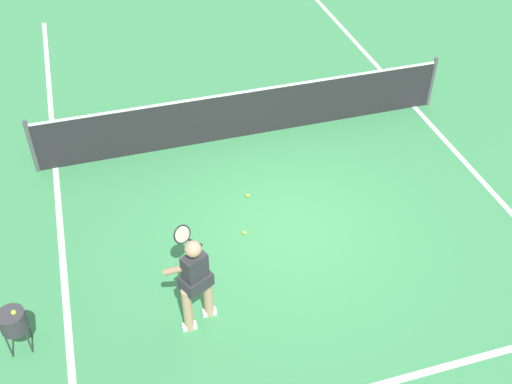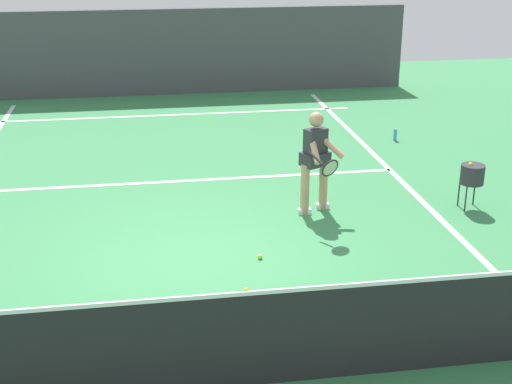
{
  "view_description": "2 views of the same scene",
  "coord_description": "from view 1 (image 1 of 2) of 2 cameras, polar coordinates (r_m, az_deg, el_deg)",
  "views": [
    {
      "loc": [
        -2.67,
        -6.92,
        7.0
      ],
      "look_at": [
        -0.6,
        0.06,
        0.84
      ],
      "focal_mm": 43.3,
      "sensor_mm": 36.0,
      "label": 1
    },
    {
      "loc": [
        0.59,
        8.42,
        4.15
      ],
      "look_at": [
        -0.75,
        0.05,
        0.94
      ],
      "focal_mm": 50.44,
      "sensor_mm": 36.0,
      "label": 2
    }
  ],
  "objects": [
    {
      "name": "ground_plane",
      "position": [
        10.2,
        3.32,
        -3.18
      ],
      "size": [
        26.27,
        26.27,
        0.0
      ],
      "primitive_type": "plane",
      "color": "#38844C"
    },
    {
      "name": "sideline_left_marking",
      "position": [
        9.89,
        -17.34,
        -7.19
      ],
      "size": [
        0.1,
        18.21,
        0.01
      ],
      "primitive_type": "cube",
      "color": "white",
      "rests_on": "ground"
    },
    {
      "name": "sideline_right_marking",
      "position": [
        11.7,
        20.52,
        0.55
      ],
      "size": [
        0.1,
        18.21,
        0.01
      ],
      "primitive_type": "cube",
      "color": "white",
      "rests_on": "ground"
    },
    {
      "name": "court_net",
      "position": [
        11.93,
        -0.9,
        7.29
      ],
      "size": [
        8.01,
        0.08,
        1.09
      ],
      "color": "#4C4C51",
      "rests_on": "ground"
    },
    {
      "name": "tennis_player",
      "position": [
        8.28,
        -5.65,
        -7.99
      ],
      "size": [
        0.68,
        1.13,
        1.55
      ],
      "color": "tan",
      "rests_on": "ground"
    },
    {
      "name": "tennis_ball_near",
      "position": [
        10.71,
        -0.77,
        -0.33
      ],
      "size": [
        0.07,
        0.07,
        0.07
      ],
      "primitive_type": "sphere",
      "color": "#D1E533",
      "rests_on": "ground"
    },
    {
      "name": "tennis_ball_mid",
      "position": [
        10.03,
        -1.08,
        -3.78
      ],
      "size": [
        0.07,
        0.07,
        0.07
      ],
      "primitive_type": "sphere",
      "color": "#D1E533",
      "rests_on": "ground"
    },
    {
      "name": "ball_hopper",
      "position": [
        8.77,
        -21.54,
        -11.05
      ],
      "size": [
        0.36,
        0.36,
        0.74
      ],
      "color": "#333338",
      "rests_on": "ground"
    }
  ]
}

